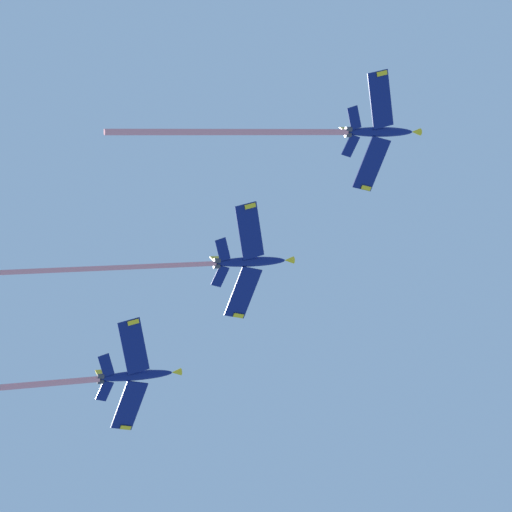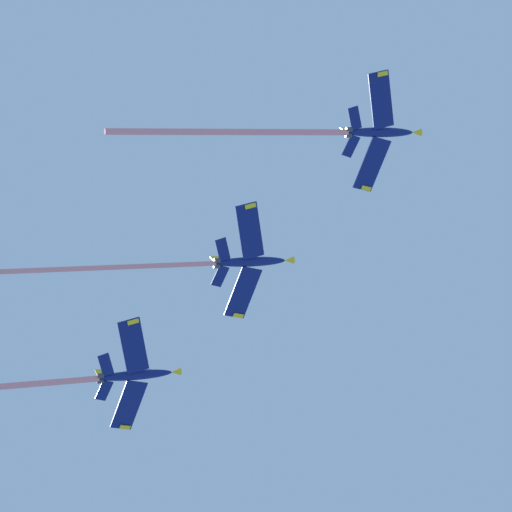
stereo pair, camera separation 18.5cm
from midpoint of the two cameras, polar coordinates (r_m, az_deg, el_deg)
jet_lead at (r=155.22m, az=3.74°, el=7.19°), size 48.57×19.83×20.76m
jet_second at (r=154.73m, az=-2.60°, el=-0.43°), size 44.21×19.80×18.52m
jet_third at (r=155.84m, az=-11.07°, el=-7.17°), size 50.44×19.77×21.69m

